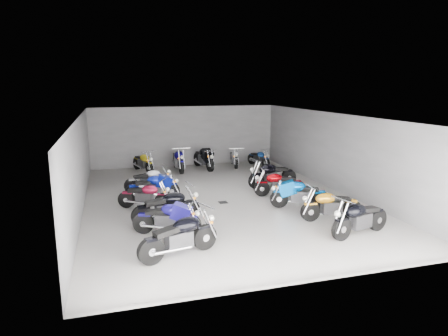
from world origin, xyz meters
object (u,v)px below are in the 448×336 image
at_px(motorcycle_back_d, 204,158).
at_px(motorcycle_left_c, 167,207).
at_px(motorcycle_left_d, 145,196).
at_px(motorcycle_back_c, 178,160).
at_px(drain_grate, 223,202).
at_px(motorcycle_left_e, 153,187).
at_px(motorcycle_right_e, 272,175).
at_px(motorcycle_right_c, 299,194).
at_px(motorcycle_back_e, 234,158).
at_px(motorcycle_right_a, 360,218).
at_px(motorcycle_right_d, 279,184).
at_px(motorcycle_left_a, 180,236).
at_px(motorcycle_left_b, 168,218).
at_px(motorcycle_right_b, 331,205).
at_px(motorcycle_back_f, 259,158).
at_px(motorcycle_back_b, 143,162).
at_px(motorcycle_left_f, 149,180).

bearing_deg(motorcycle_back_d, motorcycle_left_c, 59.13).
relative_size(motorcycle_left_d, motorcycle_back_c, 0.77).
xyz_separation_m(drain_grate, motorcycle_left_e, (-2.47, 1.06, 0.50)).
height_order(motorcycle_left_c, motorcycle_right_e, motorcycle_right_e).
distance_m(drain_grate, motorcycle_back_d, 6.24).
xyz_separation_m(drain_grate, motorcycle_back_d, (0.72, 6.17, 0.57)).
xyz_separation_m(motorcycle_left_d, motorcycle_right_c, (5.29, -1.47, 0.04)).
bearing_deg(motorcycle_back_e, motorcycle_left_c, 69.31).
bearing_deg(motorcycle_right_a, drain_grate, 18.73).
xyz_separation_m(motorcycle_left_c, motorcycle_right_e, (4.99, 3.35, 0.01)).
relative_size(drain_grate, motorcycle_left_e, 0.15).
bearing_deg(motorcycle_right_c, motorcycle_right_d, 22.21).
height_order(motorcycle_left_a, motorcycle_right_a, motorcycle_left_a).
height_order(motorcycle_left_b, motorcycle_right_e, motorcycle_right_e).
relative_size(motorcycle_left_c, motorcycle_left_d, 1.22).
height_order(motorcycle_left_a, motorcycle_right_b, motorcycle_left_a).
xyz_separation_m(motorcycle_right_c, motorcycle_back_f, (1.33, 7.47, -0.06)).
bearing_deg(motorcycle_back_b, motorcycle_back_c, 152.35).
bearing_deg(motorcycle_left_a, motorcycle_left_f, 161.44).
height_order(drain_grate, motorcycle_left_c, motorcycle_left_c).
relative_size(motorcycle_left_f, motorcycle_right_e, 0.87).
xyz_separation_m(motorcycle_left_a, motorcycle_left_b, (-0.08, 1.63, -0.05)).
height_order(motorcycle_left_b, motorcycle_left_c, motorcycle_left_c).
distance_m(motorcycle_left_e, motorcycle_back_b, 5.25).
bearing_deg(motorcycle_right_d, motorcycle_back_b, 50.70).
xyz_separation_m(motorcycle_left_c, motorcycle_right_d, (4.71, 1.96, -0.04)).
height_order(motorcycle_left_d, motorcycle_back_e, motorcycle_back_e).
relative_size(drain_grate, motorcycle_left_d, 0.17).
distance_m(motorcycle_left_f, motorcycle_back_b, 3.90).
relative_size(drain_grate, motorcycle_right_d, 0.16).
height_order(drain_grate, motorcycle_back_d, motorcycle_back_d).
relative_size(motorcycle_left_d, motorcycle_right_a, 0.85).
height_order(motorcycle_left_b, motorcycle_back_c, motorcycle_back_c).
bearing_deg(motorcycle_right_b, motorcycle_back_c, 26.66).
xyz_separation_m(motorcycle_right_c, motorcycle_back_c, (-3.05, 7.49, 0.06)).
bearing_deg(motorcycle_right_c, motorcycle_right_e, 16.09).
relative_size(drain_grate, motorcycle_left_a, 0.15).
height_order(motorcycle_left_a, motorcycle_back_b, motorcycle_left_a).
distance_m(motorcycle_left_a, motorcycle_back_f, 12.05).
relative_size(motorcycle_right_b, motorcycle_back_d, 0.88).
distance_m(motorcycle_right_a, motorcycle_right_d, 4.59).
xyz_separation_m(motorcycle_left_a, motorcycle_back_d, (3.11, 10.48, 0.03)).
distance_m(motorcycle_right_b, motorcycle_right_e, 4.51).
bearing_deg(drain_grate, motorcycle_right_a, -56.05).
distance_m(motorcycle_left_c, motorcycle_back_c, 7.98).
bearing_deg(motorcycle_back_c, motorcycle_right_b, 110.66).
distance_m(motorcycle_left_e, motorcycle_back_f, 7.98).
bearing_deg(motorcycle_back_b, motorcycle_right_c, 101.75).
xyz_separation_m(motorcycle_left_a, motorcycle_left_d, (-0.48, 4.37, -0.07)).
bearing_deg(drain_grate, motorcycle_right_e, 31.50).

